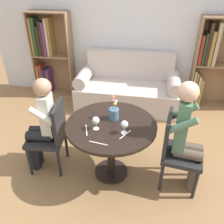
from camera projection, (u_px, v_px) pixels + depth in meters
The scene contains 16 objects.
ground_plane at pixel (111, 172), 2.94m from camera, with size 16.00×16.00×0.00m, color olive.
back_wall at pixel (133, 23), 4.02m from camera, with size 5.20×0.05×2.70m.
round_table at pixel (111, 134), 2.63m from camera, with size 0.99×0.99×0.73m.
couch at pixel (128, 89), 4.21m from camera, with size 1.76×0.80×0.92m.
bookshelf_left at pixel (48, 54), 4.40m from camera, with size 0.73×0.28×1.54m.
bookshelf_right at pixel (210, 64), 3.99m from camera, with size 0.73×0.28×1.54m.
chair_left at pixel (51, 134), 2.79m from camera, with size 0.46×0.46×0.90m.
chair_right at pixel (176, 149), 2.56m from camera, with size 0.47×0.47×0.90m.
person_left at pixel (42, 124), 2.72m from camera, with size 0.44×0.37×1.20m.
person_right at pixel (187, 137), 2.44m from camera, with size 0.44×0.38×1.29m.
wine_glass_left at pixel (96, 121), 2.43m from camera, with size 0.08×0.08×0.15m.
wine_glass_right at pixel (124, 125), 2.37m from camera, with size 0.08×0.08×0.15m.
flower_vase at pixel (114, 112), 2.60m from camera, with size 0.11×0.11×0.28m.
knife_left_setting at pixel (86, 130), 2.46m from camera, with size 0.07×0.18×0.00m.
fork_left_setting at pixel (98, 143), 2.28m from camera, with size 0.19×0.04×0.00m.
knife_right_setting at pixel (125, 135), 2.39m from camera, with size 0.11×0.17×0.00m.
Camera 1 is at (0.37, -2.08, 2.18)m, focal length 38.00 mm.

